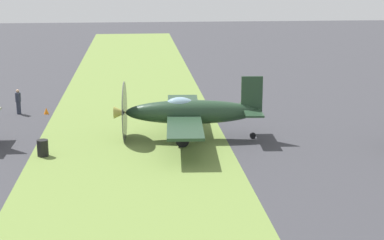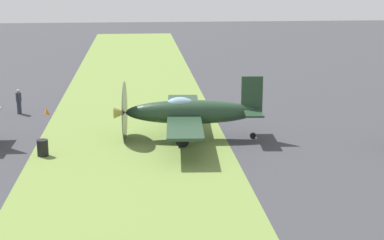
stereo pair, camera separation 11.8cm
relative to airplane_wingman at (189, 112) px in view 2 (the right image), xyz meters
name	(u,v)px [view 2 (the right image)]	position (x,y,z in m)	size (l,w,h in m)	color
grass_verge	(133,143)	(-0.57, 3.29, -1.63)	(120.00, 11.00, 0.01)	olive
airplane_wingman	(189,112)	(0.00, 0.00, 0.00)	(10.98, 8.69, 3.91)	#233D28
ground_crew_chief	(19,101)	(7.49, 11.13, -0.73)	(0.61, 0.38, 1.73)	#2D3342
fuel_drum	(43,148)	(-2.65, 8.10, -1.19)	(0.60, 0.60, 0.90)	black
runway_marker_cone	(47,111)	(7.29, 9.24, -1.42)	(0.36, 0.36, 0.44)	orange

